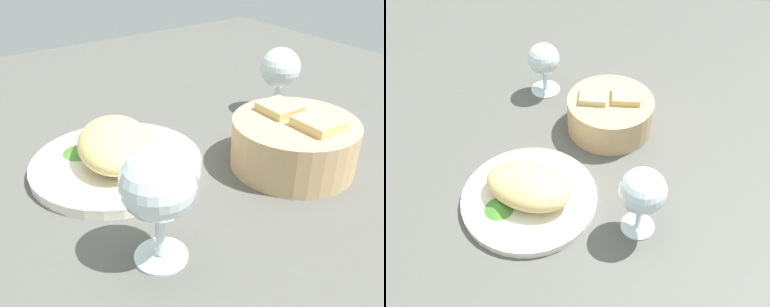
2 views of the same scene
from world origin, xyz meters
TOP-DOWN VIEW (x-y plane):
  - ground_plane at (0.00, 0.00)cm, footprint 140.00×140.00cm
  - plate at (-5.84, -9.51)cm, footprint 23.82×23.82cm
  - omelette at (-5.84, -9.51)cm, footprint 17.98×14.76cm
  - lettuce_garnish at (-10.58, -12.89)cm, footprint 5.04×5.04cm
  - bread_basket at (7.75, 11.14)cm, footprint 17.27×17.27cm
  - wine_glass_near at (13.03, -13.85)cm, footprint 7.62×7.62cm
  - wine_glass_far at (-6.91, 22.72)cm, footprint 6.90×6.90cm

SIDE VIEW (x-z plane):
  - ground_plane at x=0.00cm, z-range -2.00..0.00cm
  - plate at x=-5.84cm, z-range 0.00..1.40cm
  - lettuce_garnish at x=-10.58cm, z-range 1.40..2.86cm
  - bread_basket at x=7.75cm, z-range -0.39..7.83cm
  - omelette at x=-5.84cm, z-range 1.40..6.49cm
  - wine_glass_far at x=-6.91cm, z-range 1.77..13.47cm
  - wine_glass_near at x=13.03cm, z-range 2.28..15.36cm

